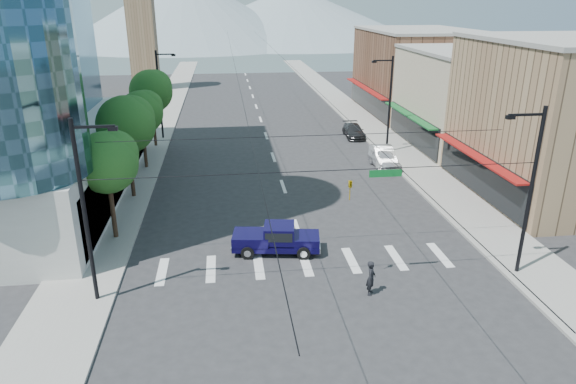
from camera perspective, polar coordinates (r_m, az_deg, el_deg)
name	(u,v)px	position (r m, az deg, el deg)	size (l,w,h in m)	color
ground	(314,276)	(27.46, 2.87, -9.36)	(160.00, 160.00, 0.00)	#28282B
sidewalk_left	(162,118)	(65.31, -13.86, 8.00)	(4.00, 120.00, 0.15)	gray
sidewalk_right	(353,113)	(66.86, 7.23, 8.72)	(4.00, 120.00, 0.15)	gray
shop_near	(566,122)	(42.10, 28.54, 6.89)	(12.00, 14.00, 11.00)	#8C6B4C
shop_mid	(474,100)	(54.05, 20.01, 9.61)	(12.00, 14.00, 9.00)	tan
shop_far	(417,73)	(68.45, 14.10, 12.73)	(12.00, 18.00, 10.00)	brown
clock_tower	(141,20)	(86.32, -16.02, 17.86)	(4.80, 4.80, 20.40)	#8C6B4C
mountain_left	(186,8)	(173.75, -11.28, 19.39)	(80.00, 80.00, 22.00)	gray
mountain_right	(292,14)	(185.06, 0.47, 19.20)	(90.00, 90.00, 18.00)	gray
tree_near	(109,160)	(31.50, -19.28, 3.38)	(3.65, 3.64, 6.71)	black
tree_midnear	(128,123)	(38.00, -17.36, 7.36)	(4.09, 4.09, 7.52)	black
tree_midfar	(143,111)	(44.88, -15.84, 8.66)	(3.65, 3.64, 6.71)	black
tree_far	(152,90)	(51.60, -14.84, 10.92)	(4.09, 4.09, 7.52)	black
signal_rig	(323,202)	(24.58, 3.89, -1.08)	(21.80, 0.20, 9.00)	black
lamp_pole_nw	(160,91)	(54.49, -13.98, 10.78)	(2.00, 0.25, 9.00)	black
lamp_pole_ne	(389,101)	(48.60, 11.11, 9.86)	(2.00, 0.25, 9.00)	black
pickup_truck	(276,238)	(29.50, -1.37, -5.15)	(5.24, 2.51, 1.71)	#0B0737
pedestrian	(371,278)	(25.85, 9.21, -9.39)	(0.66, 0.43, 1.80)	black
parked_car_near	(385,159)	(45.16, 10.68, 3.60)	(1.78, 4.44, 1.51)	silver
parked_car_mid	(383,156)	(46.06, 10.51, 4.01)	(1.69, 4.85, 1.60)	white
parked_car_far	(354,131)	(54.99, 7.32, 6.75)	(1.88, 4.62, 1.34)	#29282B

